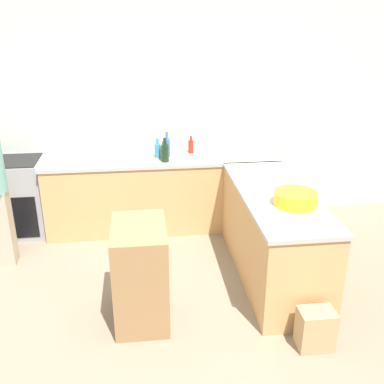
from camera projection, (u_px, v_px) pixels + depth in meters
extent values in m
plane|color=gray|center=(175.00, 322.00, 3.95)|extent=(14.00, 14.00, 0.00)
cube|color=silver|center=(158.00, 114.00, 5.54)|extent=(8.00, 0.06, 2.70)
cube|color=tan|center=(162.00, 194.00, 5.56)|extent=(2.75, 0.66, 0.87)
cube|color=#ADA89E|center=(161.00, 158.00, 5.39)|extent=(2.78, 0.69, 0.04)
cube|color=tan|center=(273.00, 236.00, 4.51)|extent=(0.66, 1.87, 0.87)
cube|color=#ADA89E|center=(276.00, 194.00, 4.34)|extent=(0.69, 1.90, 0.04)
cube|color=#99999E|center=(14.00, 198.00, 5.39)|extent=(0.76, 0.59, 0.91)
cube|color=black|center=(9.00, 219.00, 5.17)|extent=(0.64, 0.01, 0.51)
cube|color=black|center=(8.00, 161.00, 5.21)|extent=(0.70, 0.54, 0.01)
cube|color=#997047|center=(141.00, 273.00, 3.86)|extent=(0.45, 0.67, 0.90)
cylinder|color=yellow|center=(295.00, 198.00, 4.04)|extent=(0.38, 0.38, 0.13)
cylinder|color=red|center=(191.00, 147.00, 5.50)|extent=(0.07, 0.07, 0.15)
cylinder|color=red|center=(191.00, 138.00, 5.46)|extent=(0.03, 0.03, 0.06)
cylinder|color=black|center=(165.00, 153.00, 5.18)|extent=(0.09, 0.09, 0.20)
cylinder|color=black|center=(165.00, 141.00, 5.12)|extent=(0.04, 0.04, 0.08)
cylinder|color=#338CBF|center=(158.00, 151.00, 5.33)|extent=(0.08, 0.08, 0.17)
cylinder|color=#338CBF|center=(157.00, 141.00, 5.29)|extent=(0.03, 0.03, 0.06)
cylinder|color=#475B1E|center=(163.00, 153.00, 5.28)|extent=(0.08, 0.08, 0.15)
cylinder|color=#475B1E|center=(163.00, 144.00, 5.24)|extent=(0.03, 0.03, 0.06)
cylinder|color=#386BB7|center=(167.00, 148.00, 5.36)|extent=(0.08, 0.08, 0.22)
cylinder|color=#386BB7|center=(167.00, 135.00, 5.31)|extent=(0.03, 0.03, 0.08)
cube|color=tan|center=(316.00, 329.00, 3.60)|extent=(0.29, 0.20, 0.34)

